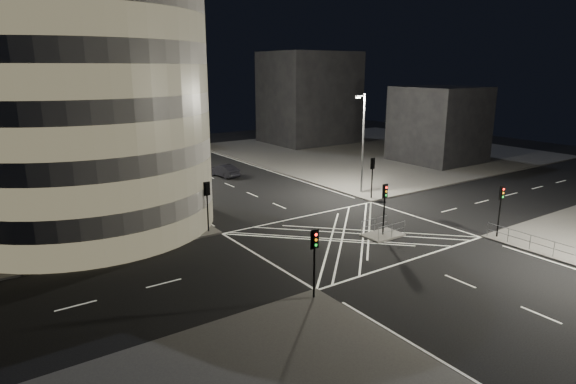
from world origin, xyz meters
TOP-DOWN VIEW (x-y plane):
  - ground at (0.00, 0.00)m, footprint 120.00×120.00m
  - sidewalk_far_right at (29.00, 27.00)m, footprint 42.00×42.00m
  - central_island at (2.00, -1.50)m, footprint 3.00×2.00m
  - building_right_far at (26.00, 40.00)m, footprint 14.00×12.00m
  - building_right_near at (30.00, 16.00)m, footprint 10.00×10.00m
  - building_far_end at (-4.00, 58.00)m, footprint 18.00×8.00m
  - tree_a at (-10.50, 9.00)m, footprint 4.22×4.22m
  - tree_b at (-10.50, 15.00)m, footprint 4.57×4.57m
  - tree_c at (-10.50, 21.00)m, footprint 4.33×4.33m
  - tree_d at (-10.50, 27.00)m, footprint 5.07×5.07m
  - tree_e at (-10.50, 33.00)m, footprint 4.13×4.13m
  - traffic_signal_fl at (-8.80, 6.80)m, footprint 0.55×0.22m
  - traffic_signal_nl at (-8.80, -6.80)m, footprint 0.55×0.22m
  - traffic_signal_fr at (8.80, 6.80)m, footprint 0.55×0.22m
  - traffic_signal_nr at (8.80, -6.80)m, footprint 0.55×0.22m
  - traffic_signal_island at (2.00, -1.50)m, footprint 0.55×0.22m
  - street_lamp_left_near at (-9.44, 12.00)m, footprint 1.25×0.25m
  - street_lamp_left_far at (-9.44, 30.00)m, footprint 1.25×0.25m
  - street_lamp_right_far at (9.44, 9.00)m, footprint 1.25×0.25m
  - railing_near_right at (8.30, -12.15)m, footprint 0.06×11.70m
  - railing_island_south at (2.00, -2.40)m, footprint 2.80×0.06m
  - railing_island_north at (2.00, -0.60)m, footprint 2.80×0.06m
  - sedan at (1.50, 24.21)m, footprint 2.17×4.62m

SIDE VIEW (x-z plane):
  - ground at x=0.00m, z-range 0.00..0.00m
  - sidewalk_far_right at x=29.00m, z-range 0.00..0.15m
  - central_island at x=2.00m, z-range 0.00..0.15m
  - railing_near_right at x=8.30m, z-range 0.15..1.25m
  - railing_island_south at x=2.00m, z-range 0.15..1.25m
  - railing_island_north at x=2.00m, z-range 0.15..1.25m
  - sedan at x=1.50m, z-range 0.00..1.46m
  - traffic_signal_fl at x=-8.80m, z-range 0.91..4.91m
  - traffic_signal_nl at x=-8.80m, z-range 0.91..4.91m
  - traffic_signal_fr at x=8.80m, z-range 0.91..4.91m
  - traffic_signal_nr at x=8.80m, z-range 0.91..4.91m
  - traffic_signal_island at x=2.00m, z-range 0.91..4.91m
  - tree_e at x=-10.50m, z-range 0.96..7.36m
  - tree_a at x=-10.50m, z-range 0.99..7.55m
  - tree_c at x=-10.50m, z-range 1.03..7.78m
  - tree_b at x=-10.50m, z-range 1.13..8.38m
  - tree_d at x=-10.50m, z-range 1.08..8.79m
  - building_right_near at x=30.00m, z-range 0.15..10.15m
  - street_lamp_left_near at x=-9.44m, z-range 0.54..10.54m
  - street_lamp_left_far at x=-9.44m, z-range 0.54..10.54m
  - street_lamp_right_far at x=9.44m, z-range 0.54..10.54m
  - building_right_far at x=26.00m, z-range 0.15..15.15m
  - building_far_end at x=-4.00m, z-range 0.00..18.00m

